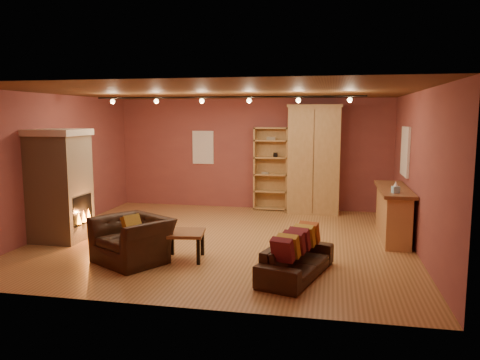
% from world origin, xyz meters
% --- Properties ---
extents(floor, '(7.00, 7.00, 0.00)m').
position_xyz_m(floor, '(0.00, 0.00, 0.00)').
color(floor, olive).
rests_on(floor, ground).
extents(ceiling, '(7.00, 7.00, 0.00)m').
position_xyz_m(ceiling, '(0.00, 0.00, 2.80)').
color(ceiling, brown).
rests_on(ceiling, back_wall).
extents(back_wall, '(7.00, 0.02, 2.80)m').
position_xyz_m(back_wall, '(0.00, 3.25, 1.40)').
color(back_wall, brown).
rests_on(back_wall, floor).
extents(left_wall, '(0.02, 6.50, 2.80)m').
position_xyz_m(left_wall, '(-3.50, 0.00, 1.40)').
color(left_wall, brown).
rests_on(left_wall, floor).
extents(right_wall, '(0.02, 6.50, 2.80)m').
position_xyz_m(right_wall, '(3.50, 0.00, 1.40)').
color(right_wall, brown).
rests_on(right_wall, floor).
extents(fireplace, '(1.01, 0.98, 2.12)m').
position_xyz_m(fireplace, '(-3.04, -0.60, 1.06)').
color(fireplace, tan).
rests_on(fireplace, floor).
extents(back_window, '(0.56, 0.04, 0.86)m').
position_xyz_m(back_window, '(-1.30, 3.23, 1.55)').
color(back_window, white).
rests_on(back_window, back_wall).
extents(bookcase, '(0.85, 0.33, 2.09)m').
position_xyz_m(bookcase, '(0.51, 3.14, 1.06)').
color(bookcase, tan).
rests_on(bookcase, floor).
extents(armoire, '(1.29, 0.73, 2.63)m').
position_xyz_m(armoire, '(1.58, 2.91, 1.32)').
color(armoire, tan).
rests_on(armoire, floor).
extents(bar_counter, '(0.56, 2.08, 0.99)m').
position_xyz_m(bar_counter, '(3.20, 0.76, 0.51)').
color(bar_counter, tan).
rests_on(bar_counter, floor).
extents(tissue_box, '(0.16, 0.16, 0.23)m').
position_xyz_m(tissue_box, '(3.15, 0.12, 1.09)').
color(tissue_box, '#8CC6E0').
rests_on(tissue_box, bar_counter).
extents(right_window, '(0.05, 0.90, 1.00)m').
position_xyz_m(right_window, '(3.47, 1.40, 1.65)').
color(right_window, white).
rests_on(right_window, right_wall).
extents(loveseat, '(0.94, 1.73, 0.72)m').
position_xyz_m(loveseat, '(1.54, -1.80, 0.35)').
color(loveseat, black).
rests_on(loveseat, floor).
extents(armchair, '(1.34, 1.21, 0.98)m').
position_xyz_m(armchair, '(-1.13, -1.64, 0.49)').
color(armchair, black).
rests_on(armchair, floor).
extents(coffee_table, '(0.71, 0.71, 0.47)m').
position_xyz_m(coffee_table, '(-0.34, -1.35, 0.40)').
color(coffee_table, brown).
rests_on(coffee_table, floor).
extents(track_rail, '(5.20, 0.09, 0.13)m').
position_xyz_m(track_rail, '(0.00, 0.20, 2.69)').
color(track_rail, black).
rests_on(track_rail, ceiling).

